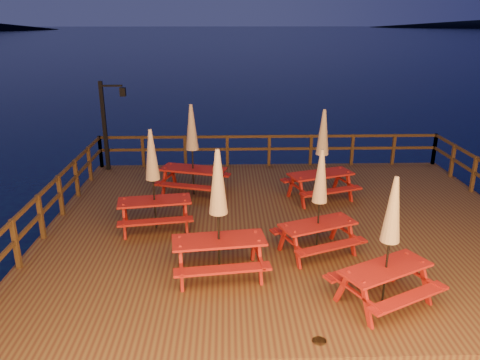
{
  "coord_description": "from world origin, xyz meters",
  "views": [
    {
      "loc": [
        -1.47,
        -10.86,
        5.39
      ],
      "look_at": [
        -1.14,
        0.6,
        1.36
      ],
      "focal_mm": 35.0,
      "sensor_mm": 36.0,
      "label": 1
    }
  ],
  "objects_px": {
    "lamp_post": "(109,118)",
    "picnic_table_1": "(319,201)",
    "picnic_table_0": "(192,149)",
    "picnic_table_2": "(153,179)"
  },
  "relations": [
    {
      "from": "lamp_post",
      "to": "picnic_table_1",
      "type": "bearing_deg",
      "value": -46.27
    },
    {
      "from": "picnic_table_0",
      "to": "picnic_table_2",
      "type": "xyz_separation_m",
      "value": [
        -0.78,
        -2.33,
        -0.08
      ]
    },
    {
      "from": "picnic_table_0",
      "to": "picnic_table_2",
      "type": "height_order",
      "value": "picnic_table_0"
    },
    {
      "from": "lamp_post",
      "to": "picnic_table_2",
      "type": "bearing_deg",
      "value": -65.86
    },
    {
      "from": "lamp_post",
      "to": "picnic_table_1",
      "type": "xyz_separation_m",
      "value": [
        5.89,
        -6.16,
        -0.55
      ]
    },
    {
      "from": "lamp_post",
      "to": "picnic_table_2",
      "type": "height_order",
      "value": "lamp_post"
    },
    {
      "from": "lamp_post",
      "to": "picnic_table_2",
      "type": "distance_m",
      "value": 5.25
    },
    {
      "from": "picnic_table_0",
      "to": "picnic_table_1",
      "type": "distance_m",
      "value": 4.76
    },
    {
      "from": "lamp_post",
      "to": "picnic_table_0",
      "type": "height_order",
      "value": "lamp_post"
    },
    {
      "from": "picnic_table_1",
      "to": "picnic_table_2",
      "type": "relative_size",
      "value": 0.95
    }
  ]
}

